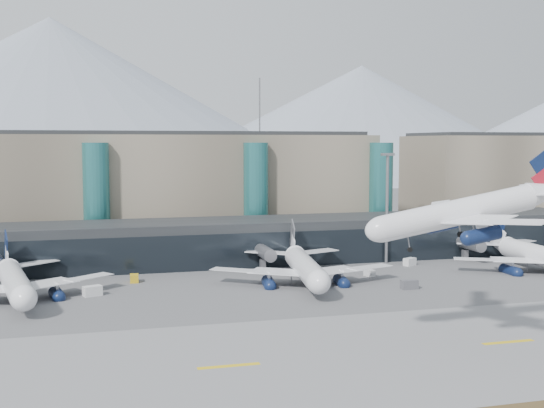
{
  "coord_description": "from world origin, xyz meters",
  "views": [
    {
      "loc": [
        -36.2,
        -96.86,
        28.0
      ],
      "look_at": [
        -1.86,
        32.0,
        15.96
      ],
      "focal_mm": 45.0,
      "sensor_mm": 36.0,
      "label": 1
    }
  ],
  "objects_px": {
    "jet_parked_mid": "(302,258)",
    "veh_f": "(8,282)",
    "veh_c": "(409,284)",
    "veh_d": "(410,262)",
    "veh_g": "(369,273)",
    "lightmast_mid": "(387,201)",
    "hero_jet": "(478,203)",
    "jet_parked_left": "(13,272)",
    "veh_a": "(92,291)",
    "jet_parked_right": "(531,248)",
    "veh_b": "(134,278)"
  },
  "relations": [
    {
      "from": "lightmast_mid",
      "to": "jet_parked_mid",
      "type": "xyz_separation_m",
      "value": [
        -25.38,
        -15.43,
        -9.66
      ]
    },
    {
      "from": "jet_parked_mid",
      "to": "veh_f",
      "type": "distance_m",
      "value": 57.77
    },
    {
      "from": "jet_parked_left",
      "to": "veh_g",
      "type": "bearing_deg",
      "value": -99.59
    },
    {
      "from": "hero_jet",
      "to": "jet_parked_mid",
      "type": "height_order",
      "value": "hero_jet"
    },
    {
      "from": "lightmast_mid",
      "to": "jet_parked_right",
      "type": "distance_m",
      "value": 33.21
    },
    {
      "from": "hero_jet",
      "to": "veh_b",
      "type": "bearing_deg",
      "value": 133.18
    },
    {
      "from": "jet_parked_mid",
      "to": "veh_c",
      "type": "bearing_deg",
      "value": -115.76
    },
    {
      "from": "veh_b",
      "to": "lightmast_mid",
      "type": "bearing_deg",
      "value": -79.85
    },
    {
      "from": "veh_d",
      "to": "veh_a",
      "type": "bearing_deg",
      "value": 162.96
    },
    {
      "from": "jet_parked_mid",
      "to": "veh_d",
      "type": "distance_m",
      "value": 31.36
    },
    {
      "from": "hero_jet",
      "to": "jet_parked_mid",
      "type": "distance_m",
      "value": 49.68
    },
    {
      "from": "jet_parked_left",
      "to": "veh_a",
      "type": "relative_size",
      "value": 11.55
    },
    {
      "from": "jet_parked_left",
      "to": "veh_c",
      "type": "distance_m",
      "value": 73.67
    },
    {
      "from": "hero_jet",
      "to": "veh_d",
      "type": "relative_size",
      "value": 10.6
    },
    {
      "from": "veh_b",
      "to": "veh_g",
      "type": "height_order",
      "value": "veh_b"
    },
    {
      "from": "veh_c",
      "to": "jet_parked_right",
      "type": "bearing_deg",
      "value": 16.35
    },
    {
      "from": "veh_d",
      "to": "veh_c",
      "type": "bearing_deg",
      "value": -144.27
    },
    {
      "from": "veh_f",
      "to": "veh_g",
      "type": "relative_size",
      "value": 1.38
    },
    {
      "from": "veh_d",
      "to": "veh_f",
      "type": "relative_size",
      "value": 0.92
    },
    {
      "from": "jet_parked_mid",
      "to": "veh_c",
      "type": "relative_size",
      "value": 12.26
    },
    {
      "from": "veh_c",
      "to": "veh_d",
      "type": "bearing_deg",
      "value": 61.22
    },
    {
      "from": "veh_a",
      "to": "veh_f",
      "type": "relative_size",
      "value": 1.0
    },
    {
      "from": "jet_parked_left",
      "to": "veh_a",
      "type": "distance_m",
      "value": 14.48
    },
    {
      "from": "lightmast_mid",
      "to": "jet_parked_right",
      "type": "height_order",
      "value": "lightmast_mid"
    },
    {
      "from": "jet_parked_left",
      "to": "veh_b",
      "type": "bearing_deg",
      "value": -80.54
    },
    {
      "from": "veh_b",
      "to": "veh_f",
      "type": "height_order",
      "value": "veh_f"
    },
    {
      "from": "veh_c",
      "to": "jet_parked_mid",
      "type": "bearing_deg",
      "value": 143.92
    },
    {
      "from": "jet_parked_right",
      "to": "veh_c",
      "type": "height_order",
      "value": "jet_parked_right"
    },
    {
      "from": "jet_parked_left",
      "to": "jet_parked_mid",
      "type": "distance_m",
      "value": 54.84
    },
    {
      "from": "hero_jet",
      "to": "jet_parked_mid",
      "type": "bearing_deg",
      "value": 107.61
    },
    {
      "from": "lightmast_mid",
      "to": "jet_parked_right",
      "type": "bearing_deg",
      "value": -29.0
    },
    {
      "from": "jet_parked_mid",
      "to": "veh_d",
      "type": "height_order",
      "value": "jet_parked_mid"
    },
    {
      "from": "veh_g",
      "to": "hero_jet",
      "type": "bearing_deg",
      "value": -19.63
    },
    {
      "from": "lightmast_mid",
      "to": "veh_c",
      "type": "height_order",
      "value": "lightmast_mid"
    },
    {
      "from": "lightmast_mid",
      "to": "veh_f",
      "type": "xyz_separation_m",
      "value": [
        -82.19,
        -5.65,
        -13.5
      ]
    },
    {
      "from": "lightmast_mid",
      "to": "jet_parked_right",
      "type": "xyz_separation_m",
      "value": [
        27.8,
        -15.41,
        -9.64
      ]
    },
    {
      "from": "veh_a",
      "to": "veh_b",
      "type": "distance_m",
      "value": 13.36
    },
    {
      "from": "jet_parked_mid",
      "to": "veh_g",
      "type": "height_order",
      "value": "jet_parked_mid"
    },
    {
      "from": "hero_jet",
      "to": "jet_parked_mid",
      "type": "xyz_separation_m",
      "value": [
        -10.92,
        46.1,
        -14.94
      ]
    },
    {
      "from": "veh_c",
      "to": "jet_parked_left",
      "type": "bearing_deg",
      "value": 168.48
    },
    {
      "from": "lightmast_mid",
      "to": "veh_b",
      "type": "relative_size",
      "value": 9.51
    },
    {
      "from": "veh_c",
      "to": "veh_f",
      "type": "xyz_separation_m",
      "value": [
        -74.58,
        21.68,
        0.04
      ]
    },
    {
      "from": "jet_parked_mid",
      "to": "veh_f",
      "type": "xyz_separation_m",
      "value": [
        -56.81,
        9.78,
        -3.84
      ]
    },
    {
      "from": "veh_g",
      "to": "veh_a",
      "type": "bearing_deg",
      "value": -100.13
    },
    {
      "from": "hero_jet",
      "to": "jet_parked_left",
      "type": "xyz_separation_m",
      "value": [
        -65.77,
        46.04,
        -15.09
      ]
    },
    {
      "from": "veh_d",
      "to": "hero_jet",
      "type": "bearing_deg",
      "value": -135.49
    },
    {
      "from": "jet_parked_mid",
      "to": "hero_jet",
      "type": "bearing_deg",
      "value": -158.62
    },
    {
      "from": "hero_jet",
      "to": "jet_parked_mid",
      "type": "relative_size",
      "value": 0.82
    },
    {
      "from": "hero_jet",
      "to": "veh_f",
      "type": "bearing_deg",
      "value": 144.76
    },
    {
      "from": "hero_jet",
      "to": "veh_d",
      "type": "height_order",
      "value": "hero_jet"
    }
  ]
}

